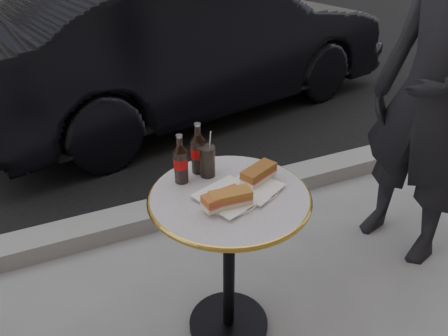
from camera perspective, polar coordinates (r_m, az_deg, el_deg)
name	(u,v)px	position (r m, az deg, el deg)	size (l,w,h in m)	color
ground	(228,325)	(2.15, 0.59, -19.87)	(80.00, 80.00, 0.00)	gray
asphalt_road	(73,52)	(6.48, -19.09, 14.12)	(40.00, 8.00, 0.00)	black
curb	(167,212)	(2.74, -7.45, -5.68)	(40.00, 0.20, 0.12)	gray
bistro_table	(229,266)	(1.88, 0.65, -12.73)	(0.62, 0.62, 0.73)	#BAB2C4
plate_left	(230,198)	(1.62, 0.75, -3.91)	(0.22, 0.22, 0.01)	white
plate_right	(253,189)	(1.68, 3.84, -2.71)	(0.19, 0.19, 0.01)	white
sandwich_left_a	(222,200)	(1.55, -0.21, -4.21)	(0.15, 0.07, 0.05)	#B85A2E
sandwich_left_b	(230,199)	(1.56, 0.83, -4.02)	(0.15, 0.07, 0.05)	#B06C2C
sandwich_right	(259,174)	(1.70, 4.54, -0.82)	(0.16, 0.07, 0.05)	brown
cola_bottle_left	(181,159)	(1.68, -5.70, 1.22)	(0.06, 0.06, 0.21)	black
cola_bottle_right	(198,148)	(1.74, -3.40, 2.62)	(0.06, 0.06, 0.22)	black
cola_glass	(207,161)	(1.73, -2.18, 0.88)	(0.06, 0.06, 0.13)	black
parked_car	(193,42)	(4.09, -4.08, 16.09)	(3.89, 1.35, 1.28)	black
pedestrian	(434,100)	(2.35, 25.74, 7.99)	(0.63, 0.42, 1.74)	black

